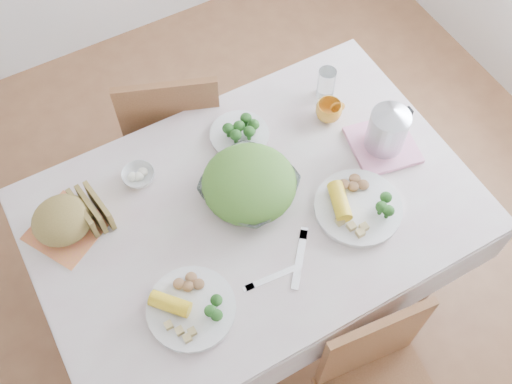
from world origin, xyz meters
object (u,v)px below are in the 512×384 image
salad_bowl (249,188)px  yellow_mug (329,111)px  dining_table (254,255)px  chair_far (174,120)px  dinner_plate_right (358,208)px  dinner_plate_left (191,309)px  electric_kettle (389,126)px

salad_bowl → yellow_mug: bearing=19.3°
yellow_mug → dining_table: bearing=-154.7°
chair_far → dinner_plate_right: (0.31, -0.89, 0.31)m
dining_table → dinner_plate_left: dinner_plate_left is taller
dining_table → salad_bowl: size_ratio=4.57×
salad_bowl → dinner_plate_left: salad_bowl is taller
dinner_plate_left → electric_kettle: 0.92m
chair_far → electric_kettle: 0.99m
chair_far → dinner_plate_left: chair_far is taller
chair_far → dinner_plate_right: chair_far is taller
chair_far → dinner_plate_right: 0.99m
dining_table → dinner_plate_right: bearing=-30.6°
dining_table → dinner_plate_left: 0.58m
electric_kettle → dinner_plate_left: bearing=176.9°
salad_bowl → dining_table: bearing=-103.8°
electric_kettle → salad_bowl: bearing=156.0°
chair_far → dinner_plate_right: bearing=130.6°
dining_table → dinner_plate_right: size_ratio=4.63×
salad_bowl → dinner_plate_left: 0.46m
salad_bowl → dinner_plate_right: bearing=-39.3°
dinner_plate_right → yellow_mug: yellow_mug is taller
dinner_plate_left → yellow_mug: bearing=28.9°
dinner_plate_left → chair_far: bearing=70.0°
chair_far → salad_bowl: (0.02, -0.65, 0.33)m
dining_table → yellow_mug: yellow_mug is taller
salad_bowl → electric_kettle: size_ratio=1.56×
dining_table → salad_bowl: bearing=76.2°
chair_far → dinner_plate_left: 1.04m
salad_bowl → dinner_plate_right: size_ratio=1.01×
dinner_plate_left → yellow_mug: yellow_mug is taller
salad_bowl → yellow_mug: size_ratio=3.11×
salad_bowl → yellow_mug: (0.42, 0.15, 0.00)m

